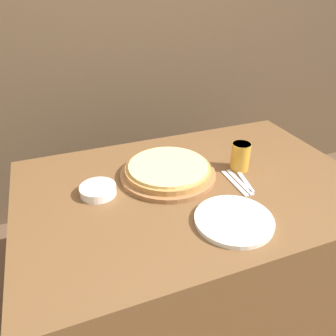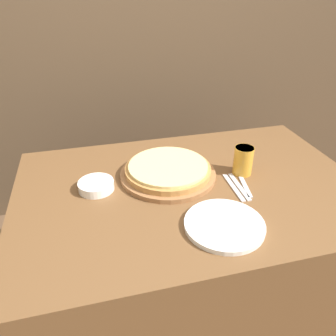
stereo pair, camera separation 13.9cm
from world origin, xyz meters
The scene contains 10 objects.
ground_plane centered at (0.00, 0.00, 0.00)m, with size 12.00×12.00×0.00m, color brown.
back_wall centered at (0.00, 1.05, 1.30)m, with size 6.00×0.05×2.60m.
dining_table centered at (0.00, 0.00, 0.37)m, with size 1.42×0.94×0.74m.
pizza_on_board centered at (-0.07, 0.10, 0.76)m, with size 0.41×0.41×0.06m.
beer_glass centered at (0.25, 0.04, 0.81)m, with size 0.08×0.08×0.12m.
dinner_plate centered at (0.03, -0.27, 0.75)m, with size 0.28×0.28×0.02m.
side_bowl centered at (-0.38, 0.07, 0.76)m, with size 0.14×0.14×0.04m.
fork centered at (0.16, -0.06, 0.74)m, with size 0.02×0.20×0.00m.
dinner_knife centered at (0.19, -0.06, 0.74)m, with size 0.02×0.20×0.00m.
spoon centered at (0.21, -0.06, 0.74)m, with size 0.05×0.17×0.00m.
Camera 1 is at (-0.50, -1.02, 1.49)m, focal length 35.00 mm.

